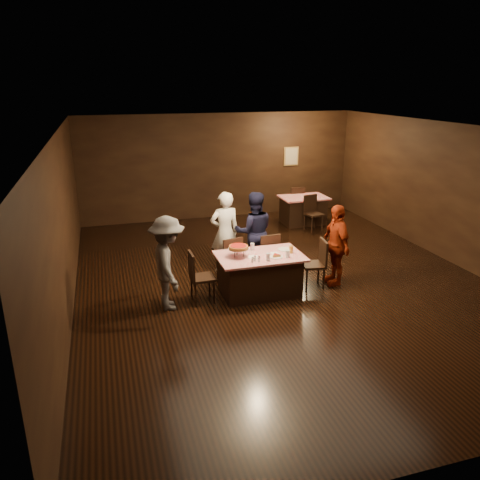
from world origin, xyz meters
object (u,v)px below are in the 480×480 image
object	(u,v)px
back_table	(303,210)
glass_front_left	(268,257)
chair_end_right	(313,264)
chair_end_left	(202,277)
diner_white_jacket	(225,232)
diner_grey_knit	(168,263)
glass_back	(252,247)
chair_far_right	(266,254)
diner_navy_hoodie	(254,232)
pizza_stand	(238,247)
diner_red_shirt	(336,245)
main_table	(260,274)
glass_amber	(291,249)
chair_back_near	(314,213)
chair_far_left	(229,258)
plate_empty	(284,249)
chair_back_far	(295,202)
glass_front_right	(288,254)

from	to	relation	value
back_table	glass_front_left	bearing A→B (deg)	-121.11
back_table	chair_end_right	size ratio (longest dim) A/B	1.37
chair_end_left	diner_white_jacket	world-z (taller)	diner_white_jacket
diner_grey_knit	glass_back	distance (m)	1.72
back_table	chair_far_right	size ratio (longest dim) A/B	1.37
diner_white_jacket	diner_navy_hoodie	size ratio (longest dim) A/B	1.01
glass_back	chair_far_right	bearing A→B (deg)	45.00
pizza_stand	chair_end_left	bearing A→B (deg)	-175.91
diner_red_shirt	diner_grey_knit	bearing A→B (deg)	-86.42
chair_end_right	pizza_stand	distance (m)	1.57
main_table	diner_white_jacket	size ratio (longest dim) A/B	0.93
pizza_stand	glass_amber	distance (m)	1.01
chair_end_left	pizza_stand	bearing A→B (deg)	-86.96
diner_grey_knit	glass_amber	distance (m)	2.32
glass_back	chair_back_near	bearing A→B (deg)	48.24
diner_navy_hoodie	pizza_stand	size ratio (longest dim) A/B	4.47
glass_amber	main_table	bearing A→B (deg)	175.24
chair_far_left	glass_front_left	size ratio (longest dim) A/B	6.79
pizza_stand	glass_front_left	bearing A→B (deg)	-37.87
diner_navy_hoodie	pizza_stand	world-z (taller)	diner_navy_hoodie
chair_end_right	glass_front_left	size ratio (longest dim) A/B	6.79
chair_end_left	glass_back	xyz separation A→B (m)	(1.05, 0.30, 0.37)
chair_back_near	chair_far_right	bearing A→B (deg)	-142.14
back_table	chair_end_left	size ratio (longest dim) A/B	1.37
chair_far_left	chair_far_right	xyz separation A→B (m)	(0.80, 0.00, 0.00)
plate_empty	glass_front_left	xyz separation A→B (m)	(-0.50, -0.45, 0.06)
chair_end_right	plate_empty	world-z (taller)	chair_end_right
back_table	chair_end_left	xyz separation A→B (m)	(-3.78, -4.06, 0.09)
diner_red_shirt	glass_back	size ratio (longest dim) A/B	11.51
chair_end_left	pizza_stand	distance (m)	0.85
chair_back_far	diner_red_shirt	distance (m)	4.75
chair_back_near	diner_navy_hoodie	xyz separation A→B (m)	(-2.41, -2.19, 0.37)
chair_end_left	diner_navy_hoodie	distance (m)	1.84
chair_far_right	pizza_stand	distance (m)	1.16
chair_far_left	pizza_stand	size ratio (longest dim) A/B	2.50
diner_navy_hoodie	glass_front_right	world-z (taller)	diner_navy_hoodie
main_table	glass_back	world-z (taller)	glass_back
chair_far_right	plate_empty	distance (m)	0.69
pizza_stand	glass_back	xyz separation A→B (m)	(0.35, 0.25, -0.11)
chair_far_left	glass_amber	distance (m)	1.33
chair_far_right	chair_end_right	bearing A→B (deg)	128.70
glass_front_right	glass_amber	distance (m)	0.25
chair_back_near	glass_amber	xyz separation A→B (m)	(-2.08, -3.41, 0.37)
chair_end_right	chair_back_near	distance (m)	3.71
glass_amber	glass_back	distance (m)	0.74
chair_end_right	plate_empty	xyz separation A→B (m)	(-0.55, 0.15, 0.30)
chair_end_left	glass_front_right	bearing A→B (deg)	-100.21
glass_front_left	glass_front_right	bearing A→B (deg)	7.13
chair_back_near	chair_back_far	distance (m)	1.30
chair_back_near	glass_amber	size ratio (longest dim) A/B	6.79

